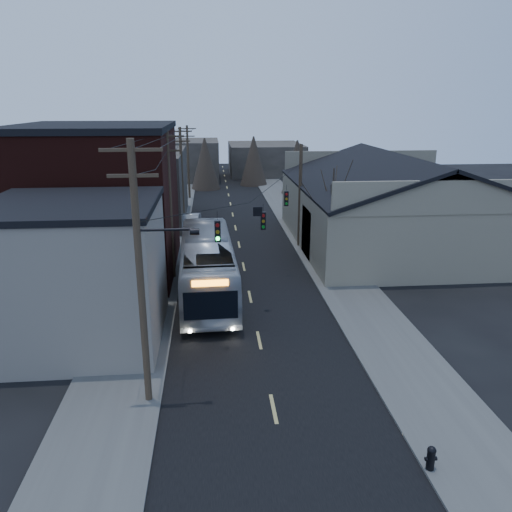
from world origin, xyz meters
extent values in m
plane|color=black|center=(0.00, 0.00, 0.00)|extent=(160.00, 160.00, 0.00)
cube|color=black|center=(0.00, 30.00, 0.01)|extent=(9.00, 110.00, 0.02)
cube|color=#474744|center=(-6.50, 30.00, 0.06)|extent=(4.00, 110.00, 0.12)
cube|color=#474744|center=(6.50, 30.00, 0.06)|extent=(4.00, 110.00, 0.12)
cube|color=gray|center=(-9.00, 9.00, 3.50)|extent=(8.00, 8.00, 7.00)
cube|color=black|center=(-10.00, 20.00, 5.00)|extent=(10.00, 12.00, 10.00)
cube|color=#302C26|center=(-9.50, 36.00, 3.50)|extent=(9.00, 14.00, 7.00)
cube|color=#7C6F5A|center=(13.00, 25.00, 2.50)|extent=(16.00, 20.00, 5.00)
cube|color=black|center=(9.00, 25.00, 6.30)|extent=(8.16, 20.60, 2.86)
cube|color=black|center=(17.00, 25.00, 6.30)|extent=(8.16, 20.60, 2.86)
cube|color=#302C26|center=(-6.00, 65.00, 3.00)|extent=(10.00, 12.00, 6.00)
cube|color=#302C26|center=(7.00, 70.00, 2.50)|extent=(12.00, 14.00, 5.00)
cone|color=black|center=(6.50, 20.00, 3.60)|extent=(0.40, 0.40, 7.20)
cylinder|color=#382B1E|center=(-5.00, 3.00, 5.25)|extent=(0.28, 0.28, 10.50)
cube|color=#382B1E|center=(-5.00, 3.00, 10.10)|extent=(2.20, 0.12, 0.12)
cylinder|color=#382B1E|center=(-5.00, 18.00, 5.00)|extent=(0.28, 0.28, 10.00)
cube|color=#382B1E|center=(-5.00, 18.00, 9.60)|extent=(2.20, 0.12, 0.12)
cylinder|color=#382B1E|center=(-5.00, 33.00, 4.75)|extent=(0.28, 0.28, 9.50)
cube|color=#382B1E|center=(-5.00, 33.00, 9.10)|extent=(2.20, 0.12, 0.12)
cylinder|color=#382B1E|center=(-5.00, 48.00, 4.50)|extent=(0.28, 0.28, 9.00)
cube|color=#382B1E|center=(-5.00, 48.00, 8.60)|extent=(2.20, 0.12, 0.12)
cylinder|color=#382B1E|center=(5.00, 25.00, 4.25)|extent=(0.28, 0.28, 8.50)
cube|color=black|center=(-2.00, 7.50, 5.95)|extent=(0.28, 0.20, 1.00)
cube|color=black|center=(0.60, 12.00, 5.35)|extent=(0.28, 0.20, 1.00)
cube|color=black|center=(2.80, 18.00, 5.45)|extent=(0.28, 0.20, 1.00)
imported|color=#A0A5AC|center=(-2.62, 14.87, 1.88)|extent=(3.56, 13.60, 3.76)
imported|color=#9A9EA1|center=(-4.30, 31.36, 0.77)|extent=(2.01, 4.79, 1.54)
cylinder|color=black|center=(4.70, -1.96, 0.46)|extent=(0.27, 0.27, 0.68)
sphere|color=black|center=(4.70, -1.96, 0.83)|extent=(0.29, 0.29, 0.29)
cylinder|color=black|center=(4.70, -1.96, 0.52)|extent=(0.40, 0.14, 0.14)
camera|label=1|loc=(-2.24, -15.03, 11.70)|focal=35.00mm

